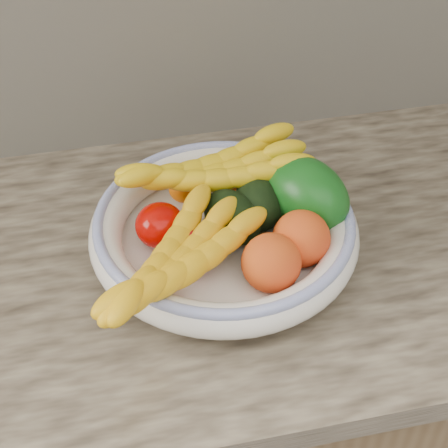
% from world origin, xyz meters
% --- Properties ---
extents(kitchen_counter, '(2.44, 0.66, 1.40)m').
position_xyz_m(kitchen_counter, '(0.00, 1.69, 0.46)').
color(kitchen_counter, brown).
rests_on(kitchen_counter, ground).
extents(fruit_bowl, '(0.39, 0.39, 0.08)m').
position_xyz_m(fruit_bowl, '(0.00, 1.66, 0.95)').
color(fruit_bowl, white).
rests_on(fruit_bowl, kitchen_counter).
extents(clementine_back_left, '(0.05, 0.05, 0.04)m').
position_xyz_m(clementine_back_left, '(-0.04, 1.76, 0.95)').
color(clementine_back_left, orange).
rests_on(clementine_back_left, fruit_bowl).
extents(clementine_back_right, '(0.06, 0.06, 0.04)m').
position_xyz_m(clementine_back_right, '(0.04, 1.77, 0.95)').
color(clementine_back_right, '#F65105').
rests_on(clementine_back_right, fruit_bowl).
extents(tomato_left, '(0.09, 0.09, 0.06)m').
position_xyz_m(tomato_left, '(-0.09, 1.67, 0.96)').
color(tomato_left, '#AC0500').
rests_on(tomato_left, fruit_bowl).
extents(tomato_near_left, '(0.08, 0.08, 0.06)m').
position_xyz_m(tomato_near_left, '(-0.06, 1.62, 0.96)').
color(tomato_near_left, '#B30B14').
rests_on(tomato_near_left, fruit_bowl).
extents(avocado_center, '(0.11, 0.12, 0.07)m').
position_xyz_m(avocado_center, '(0.01, 1.67, 0.96)').
color(avocado_center, black).
rests_on(avocado_center, fruit_bowl).
extents(avocado_right, '(0.09, 0.11, 0.07)m').
position_xyz_m(avocado_right, '(0.06, 1.69, 0.96)').
color(avocado_right, black).
rests_on(avocado_right, fruit_bowl).
extents(green_mango, '(0.18, 0.19, 0.13)m').
position_xyz_m(green_mango, '(0.13, 1.68, 0.98)').
color(green_mango, '#0E4C11').
rests_on(green_mango, fruit_bowl).
extents(peach_front, '(0.11, 0.11, 0.08)m').
position_xyz_m(peach_front, '(0.04, 1.56, 0.97)').
color(peach_front, orange).
rests_on(peach_front, fruit_bowl).
extents(peach_right, '(0.11, 0.11, 0.08)m').
position_xyz_m(peach_right, '(0.10, 1.60, 0.97)').
color(peach_right, orange).
rests_on(peach_right, fruit_bowl).
extents(banana_bunch_back, '(0.32, 0.14, 0.09)m').
position_xyz_m(banana_bunch_back, '(0.00, 1.74, 0.99)').
color(banana_bunch_back, yellow).
rests_on(banana_bunch_back, fruit_bowl).
extents(banana_bunch_front, '(0.30, 0.31, 0.09)m').
position_xyz_m(banana_bunch_front, '(-0.08, 1.57, 0.98)').
color(banana_bunch_front, yellow).
rests_on(banana_bunch_front, fruit_bowl).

